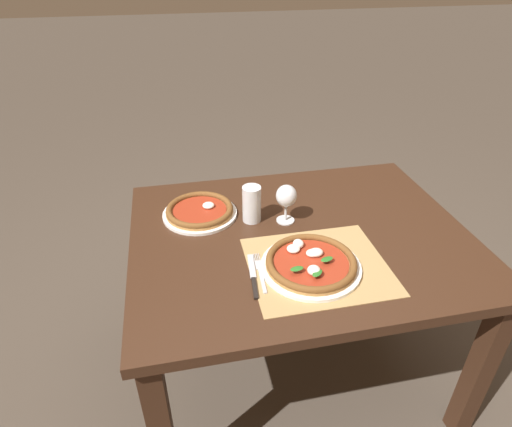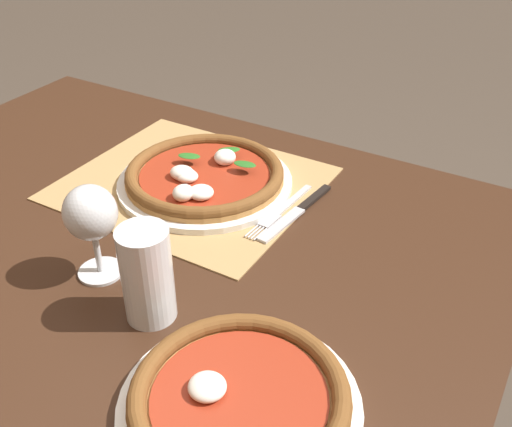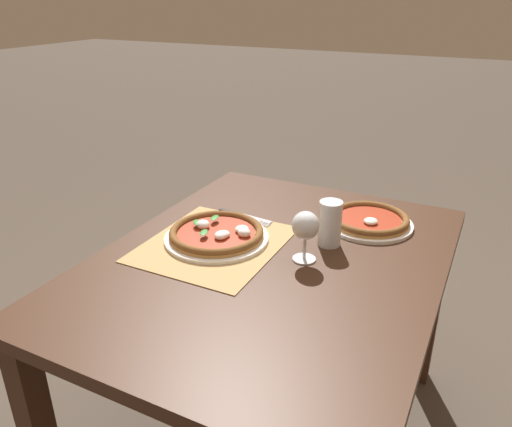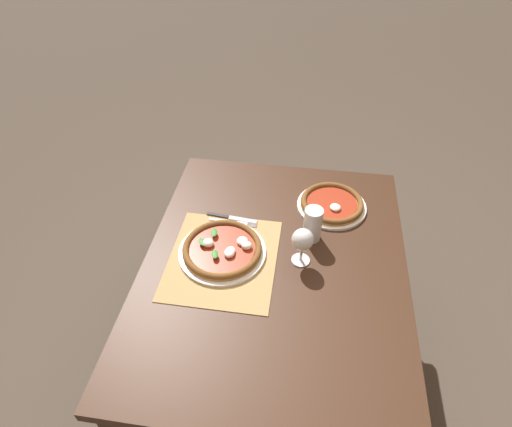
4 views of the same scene
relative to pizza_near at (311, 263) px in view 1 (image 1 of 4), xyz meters
The scene contains 9 objects.
ground_plane 0.79m from the pizza_near, 82.20° to the left, with size 24.00×24.00×0.00m, color #473D33.
dining_table 0.24m from the pizza_near, 82.20° to the left, with size 1.25×0.98×0.74m.
paper_placemat 0.04m from the pizza_near, 10.89° to the left, with size 0.46×0.40×0.00m, color #A88451.
pizza_near is the anchor object (origin of this frame).
pizza_far 0.52m from the pizza_near, 128.97° to the left, with size 0.29×0.29×0.04m.
wine_glass 0.31m from the pizza_near, 91.33° to the left, with size 0.08×0.08×0.16m.
pint_glass 0.36m from the pizza_near, 112.14° to the left, with size 0.07×0.07×0.15m.
fork 0.17m from the pizza_near, behind, with size 0.03×0.20×0.00m.
knife 0.20m from the pizza_near, behind, with size 0.04×0.22×0.01m.
Camera 1 is at (-0.43, -1.24, 1.65)m, focal length 30.00 mm.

